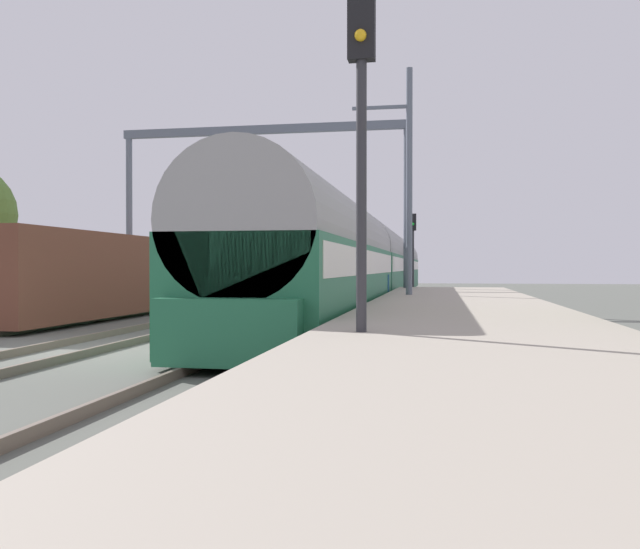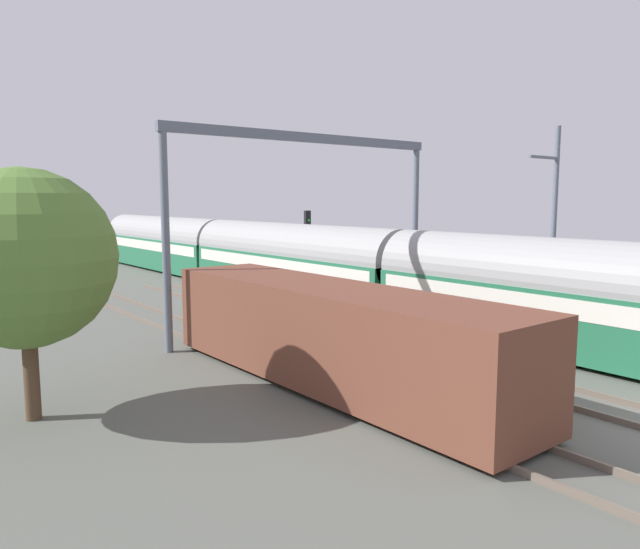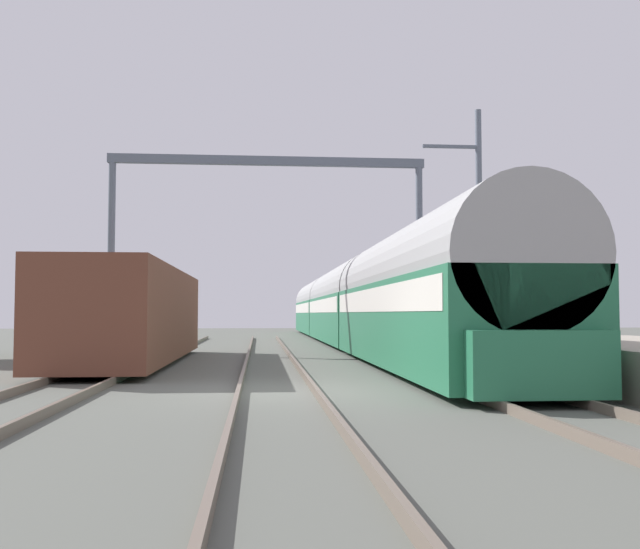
{
  "view_description": "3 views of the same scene",
  "coord_description": "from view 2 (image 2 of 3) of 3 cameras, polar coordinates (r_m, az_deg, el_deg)",
  "views": [
    {
      "loc": [
        7.53,
        -13.13,
        1.76
      ],
      "look_at": [
        4.17,
        5.45,
        1.55
      ],
      "focal_mm": 37.37,
      "sensor_mm": 36.0,
      "label": 1
    },
    {
      "loc": [
        -14.74,
        -4.57,
        5.28
      ],
      "look_at": [
        -0.48,
        13.4,
        2.39
      ],
      "focal_mm": 33.78,
      "sensor_mm": 36.0,
      "label": 2
    },
    {
      "loc": [
        -0.34,
        -14.11,
        1.53
      ],
      "look_at": [
        2.09,
        14.58,
        3.09
      ],
      "focal_mm": 40.32,
      "sensor_mm": 36.0,
      "label": 3
    }
  ],
  "objects": [
    {
      "name": "track_far_west",
      "position": [
        12.63,
        26.88,
        -17.94
      ],
      "size": [
        1.52,
        60.0,
        0.16
      ],
      "color": "#685A4E",
      "rests_on": "ground"
    },
    {
      "name": "passenger_train",
      "position": [
        32.51,
        -2.63,
        1.33
      ],
      "size": [
        2.93,
        49.2,
        3.82
      ],
      "color": "#236B47",
      "rests_on": "ground"
    },
    {
      "name": "freight_car",
      "position": [
        17.06,
        1.0,
        -5.73
      ],
      "size": [
        2.8,
        13.0,
        2.7
      ],
      "color": "brown",
      "rests_on": "ground"
    },
    {
      "name": "person_crossing",
      "position": [
        26.27,
        12.68,
        -2.31
      ],
      "size": [
        0.38,
        0.46,
        1.73
      ],
      "rotation": [
        0.0,
        0.0,
        5.13
      ],
      "color": "black",
      "rests_on": "ground"
    },
    {
      "name": "railway_signal_far",
      "position": [
        34.5,
        -1.2,
        3.35
      ],
      "size": [
        0.36,
        0.3,
        4.63
      ],
      "color": "#2D2D33",
      "rests_on": "ground"
    },
    {
      "name": "catenary_gantry",
      "position": [
        24.23,
        -0.97,
        8.05
      ],
      "size": [
        12.75,
        0.28,
        7.86
      ],
      "color": "slate",
      "rests_on": "ground"
    },
    {
      "name": "catenary_pole_east_mid",
      "position": [
        24.68,
        21.19,
        4.06
      ],
      "size": [
        1.9,
        0.2,
        8.0
      ],
      "color": "slate",
      "rests_on": "ground"
    },
    {
      "name": "tree_west_background",
      "position": [
        15.65,
        -26.22,
        1.36
      ],
      "size": [
        4.24,
        4.24,
        6.03
      ],
      "color": "#4C3826",
      "rests_on": "ground"
    }
  ]
}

